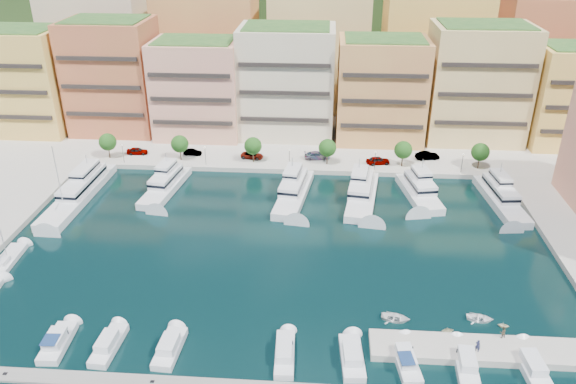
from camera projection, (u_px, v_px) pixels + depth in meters
name	position (u px, v px, depth m)	size (l,w,h in m)	color
ground	(276.00, 250.00, 92.28)	(400.00, 400.00, 0.00)	black
north_quay	(297.00, 123.00, 147.51)	(220.00, 64.00, 2.00)	#9E998E
hillside	(305.00, 75.00, 190.26)	(240.00, 40.00, 58.00)	#203515
finger_pier	(497.00, 354.00, 70.78)	(32.00, 5.00, 2.00)	#9E998E
apartment_0	(22.00, 81.00, 135.01)	(22.00, 16.50, 24.80)	#E9AE55
apartment_1	(113.00, 76.00, 134.94)	(20.00, 16.50, 26.80)	#B5563C
apartment_2	(198.00, 88.00, 132.73)	(20.00, 15.50, 22.80)	tan
apartment_3	(287.00, 82.00, 132.50)	(22.00, 16.50, 25.80)	beige
apartment_4	(381.00, 90.00, 129.78)	(20.00, 15.50, 23.80)	#DBA252
apartment_5	(477.00, 83.00, 129.49)	(22.00, 16.50, 26.80)	#E6C47A
apartment_6	(576.00, 96.00, 127.21)	(20.00, 15.50, 22.80)	#E9AE55
backblock_0	(101.00, 48.00, 154.48)	(26.00, 18.00, 30.00)	beige
backblock_1	(209.00, 50.00, 152.58)	(26.00, 18.00, 30.00)	#DBA252
backblock_2	(319.00, 52.00, 150.68)	(26.00, 18.00, 30.00)	#E6C47A
backblock_3	(432.00, 54.00, 148.78)	(26.00, 18.00, 30.00)	#E9AE55
backblock_4	(548.00, 55.00, 146.87)	(26.00, 18.00, 30.00)	#B5563C
tree_0	(108.00, 142.00, 122.53)	(3.80, 3.80, 5.65)	#473323
tree_1	(180.00, 144.00, 121.51)	(3.80, 3.80, 5.65)	#473323
tree_2	(253.00, 146.00, 120.50)	(3.80, 3.80, 5.65)	#473323
tree_3	(327.00, 148.00, 119.48)	(3.80, 3.80, 5.65)	#473323
tree_4	(403.00, 150.00, 118.47)	(3.80, 3.80, 5.65)	#473323
tree_5	(480.00, 152.00, 117.45)	(3.80, 3.80, 5.65)	#473323
lamppost_0	(123.00, 150.00, 120.64)	(0.30, 0.30, 4.20)	black
lamppost_1	(205.00, 153.00, 119.49)	(0.30, 0.30, 4.20)	black
lamppost_2	(289.00, 155.00, 118.35)	(0.30, 0.30, 4.20)	black
lamppost_3	(375.00, 157.00, 117.21)	(0.30, 0.30, 4.20)	black
lamppost_4	(463.00, 160.00, 116.07)	(0.30, 0.30, 4.20)	black
yacht_0	(80.00, 190.00, 109.28)	(5.79, 26.68, 7.30)	silver
yacht_1	(166.00, 185.00, 111.84)	(6.76, 18.24, 7.30)	silver
yacht_3	(294.00, 190.00, 109.39)	(7.25, 20.23, 7.30)	silver
yacht_4	(362.00, 193.00, 108.52)	(7.58, 20.36, 7.30)	silver
yacht_5	(419.00, 190.00, 109.45)	(7.71, 16.49, 7.30)	silver
yacht_6	(500.00, 197.00, 106.95)	(6.41, 19.98, 7.30)	silver
cruiser_1	(57.00, 343.00, 71.76)	(3.10, 7.51, 2.66)	silver
cruiser_2	(108.00, 345.00, 71.36)	(2.86, 7.70, 2.55)	silver
cruiser_3	(170.00, 348.00, 70.86)	(3.03, 7.40, 2.55)	silver
cruiser_5	(285.00, 354.00, 69.93)	(2.69, 8.10, 2.55)	silver
cruiser_6	(352.00, 358.00, 69.40)	(3.25, 7.86, 2.55)	silver
cruiser_7	(406.00, 360.00, 68.96)	(3.47, 8.22, 2.66)	silver
cruiser_8	(466.00, 363.00, 68.52)	(2.90, 8.11, 2.55)	silver
cruiser_9	(531.00, 367.00, 68.02)	(3.21, 8.40, 2.55)	silver
sailboat_2	(63.00, 209.00, 104.21)	(4.15, 8.49, 13.20)	silver
sailboat_1	(6.00, 262.00, 88.66)	(3.39, 9.96, 13.20)	silver
tender_1	(448.00, 330.00, 74.06)	(1.49, 1.73, 0.91)	beige
tender_2	(480.00, 318.00, 76.37)	(2.57, 3.60, 0.75)	white
tender_0	(396.00, 318.00, 76.41)	(2.81, 3.93, 0.81)	silver
tender_3	(503.00, 325.00, 75.05)	(1.28, 1.49, 0.78)	beige
car_0	(137.00, 151.00, 125.70)	(1.86, 4.61, 1.57)	gray
car_1	(193.00, 152.00, 125.35)	(1.40, 4.02, 1.32)	gray
car_2	(252.00, 155.00, 123.66)	(2.28, 4.95, 1.38)	gray
car_3	(317.00, 155.00, 123.36)	(2.28, 5.60, 1.62)	gray
car_4	(378.00, 161.00, 120.70)	(2.03, 5.04, 1.72)	gray
car_5	(427.00, 156.00, 123.11)	(1.81, 5.19, 1.71)	gray
person_0	(478.00, 346.00, 69.42)	(0.64, 0.42, 1.75)	#222545
person_1	(503.00, 332.00, 71.68)	(0.82, 0.64, 1.69)	#443829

